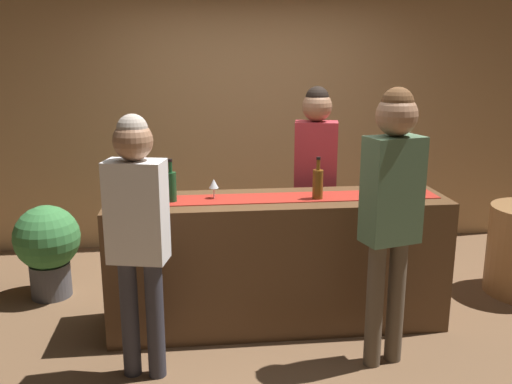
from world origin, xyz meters
The scene contains 14 objects.
ground_plane centered at (0.00, 0.00, 0.00)m, with size 10.00×10.00×0.00m, color brown.
back_wall centered at (0.00, 1.90, 1.45)m, with size 6.00×0.12×2.90m, color tan.
bar_counter centered at (0.00, 0.00, 0.48)m, with size 2.42×0.60×0.96m, color #543821.
counter_runner_cloth centered at (0.00, 0.00, 0.96)m, with size 2.30×0.28×0.01m, color maroon.
wine_bottle_amber centered at (0.27, -0.06, 1.07)m, with size 0.07×0.07×0.30m.
wine_bottle_green centered at (-0.75, -0.02, 1.07)m, with size 0.07×0.07×0.30m.
wine_bottle_clear centered at (-1.06, -0.01, 1.07)m, with size 0.07×0.07×0.30m.
wine_glass_near_customer centered at (0.97, 0.02, 1.07)m, with size 0.07×0.07×0.14m.
wine_glass_mid_counter centered at (-0.45, 0.03, 1.07)m, with size 0.07×0.07×0.14m.
wine_glass_far_end centered at (0.79, -0.07, 1.07)m, with size 0.07×0.07×0.14m.
bartender centered at (0.39, 0.58, 1.06)m, with size 0.38×0.27×1.71m.
customer_sipping centered at (0.60, -0.63, 1.11)m, with size 0.38×0.28×1.78m.
customer_browsing centered at (-0.93, -0.60, 1.00)m, with size 0.38×0.27×1.64m.
potted_plant_tall centered at (-1.79, 0.67, 0.45)m, with size 0.53×0.53×0.77m.
Camera 1 is at (-0.59, -3.81, 1.98)m, focal length 39.38 mm.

